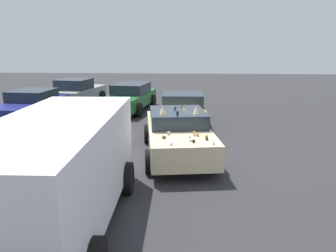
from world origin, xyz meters
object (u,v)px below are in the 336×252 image
object	(u,v)px
parked_van_near_left	(58,168)
parked_sedan_row_back_center	(183,111)
parked_sedan_far_left	(130,97)
parked_sedan_behind_right	(30,107)
parked_sedan_behind_left	(77,92)
art_car_decorated	(178,133)

from	to	relation	value
parked_van_near_left	parked_sedan_row_back_center	xyz separation A→B (m)	(7.80, -2.09, -0.47)
parked_van_near_left	parked_sedan_far_left	world-z (taller)	parked_van_near_left
parked_sedan_behind_right	parked_sedan_behind_left	bearing A→B (deg)	176.39
parked_van_near_left	parked_sedan_far_left	bearing A→B (deg)	1.81
art_car_decorated	parked_sedan_behind_right	bearing A→B (deg)	-129.11
art_car_decorated	parked_sedan_far_left	bearing A→B (deg)	-166.95
parked_van_near_left	parked_sedan_far_left	size ratio (longest dim) A/B	1.09
parked_sedan_behind_left	parked_sedan_far_left	bearing A→B (deg)	-105.50
parked_sedan_far_left	parked_sedan_behind_right	xyz separation A→B (m)	(-2.97, 3.85, 0.00)
parked_sedan_row_back_center	parked_sedan_far_left	bearing A→B (deg)	-142.28
parked_sedan_row_back_center	parked_sedan_far_left	distance (m)	4.35
art_car_decorated	parked_sedan_behind_right	distance (m)	7.59
art_car_decorated	parked_sedan_behind_right	world-z (taller)	art_car_decorated
parked_sedan_far_left	parked_van_near_left	bearing A→B (deg)	11.45
art_car_decorated	parked_van_near_left	bearing A→B (deg)	-32.91
parked_van_near_left	parked_sedan_behind_right	size ratio (longest dim) A/B	1.19
parked_van_near_left	parked_sedan_far_left	xyz separation A→B (m)	(11.19, 0.64, -0.45)
art_car_decorated	parked_sedan_behind_left	xyz separation A→B (m)	(8.37, 5.89, 0.03)
parked_sedan_far_left	parked_sedan_behind_left	xyz separation A→B (m)	(1.48, 3.25, 0.02)
parked_sedan_row_back_center	parked_sedan_far_left	size ratio (longest dim) A/B	0.90
parked_sedan_behind_right	parked_sedan_behind_left	xyz separation A→B (m)	(4.44, -0.60, 0.02)
parked_sedan_behind_left	parked_sedan_row_back_center	bearing A→B (deg)	-120.21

